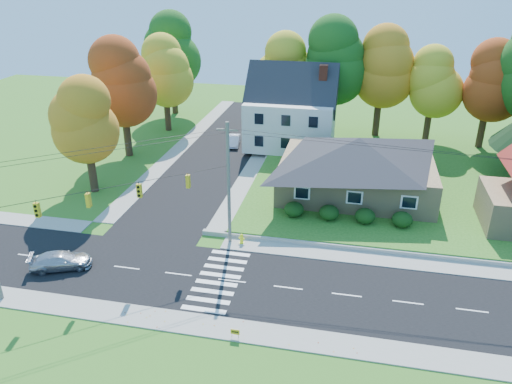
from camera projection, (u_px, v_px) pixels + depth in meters
ground at (232, 281)px, 35.16m from camera, size 120.00×120.00×0.00m
road_main at (232, 281)px, 35.16m from camera, size 90.00×8.00×0.02m
road_cross at (221, 150)px, 59.75m from camera, size 8.00×44.00×0.02m
sidewalk_north at (248, 245)px, 39.59m from camera, size 90.00×2.00×0.08m
sidewalk_south at (212, 327)px, 30.71m from camera, size 90.00×2.00×0.08m
lawn at (405, 178)px, 51.27m from camera, size 30.00×30.00×0.50m
ranch_house at (357, 165)px, 46.50m from camera, size 14.60×10.60×5.40m
colonial_house at (291, 112)px, 58.10m from camera, size 10.40×8.40×9.60m
hedge_row at (347, 214)px, 41.98m from camera, size 10.70×1.70×1.27m
traffic_infrastructure at (233, 207)px, 34.23m from camera, size 38.10×10.66×10.00m
tree_lot_0 at (283, 69)px, 62.25m from camera, size 6.72×6.72×12.51m
tree_lot_1 at (331, 62)px, 59.68m from camera, size 7.84×7.84×14.60m
tree_lot_2 at (382, 67)px, 59.72m from camera, size 7.28×7.28×13.56m
tree_lot_3 at (434, 82)px, 58.25m from camera, size 6.16×6.16×11.47m
tree_lot_4 at (491, 81)px, 55.96m from camera, size 6.72×6.72×12.51m
tree_west_0 at (85, 120)px, 46.01m from camera, size 6.16×6.16×11.47m
tree_west_1 at (121, 83)px, 54.53m from camera, size 7.28×7.28×13.56m
tree_west_2 at (164, 71)px, 63.50m from camera, size 6.72×6.72×12.51m
tree_west_3 at (171, 50)px, 70.43m from camera, size 7.84×7.84×14.60m
silver_sedan at (61, 261)px, 36.38m from camera, size 4.70×3.31×1.26m
white_car at (234, 140)px, 60.88m from camera, size 1.84×3.89×1.23m
fire_hydrant at (242, 239)px, 39.64m from camera, size 0.50×0.39×0.88m
yard_sign at (235, 332)px, 29.58m from camera, size 0.55×0.04×0.69m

